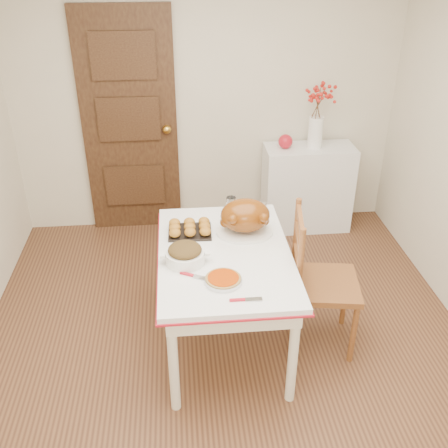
{
  "coord_description": "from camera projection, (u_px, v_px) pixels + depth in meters",
  "views": [
    {
      "loc": [
        -0.28,
        -2.59,
        2.57
      ],
      "look_at": [
        -0.01,
        0.24,
        0.94
      ],
      "focal_mm": 41.43,
      "sensor_mm": 36.0,
      "label": 1
    }
  ],
  "objects": [
    {
      "name": "carving_knife",
      "position": [
        198.0,
        277.0,
        3.08
      ],
      "size": [
        0.24,
        0.16,
        0.01
      ],
      "primitive_type": null,
      "rotation": [
        0.0,
        0.0,
        -0.48
      ],
      "color": "silver",
      "rests_on": "kitchen_table"
    },
    {
      "name": "door_back",
      "position": [
        130.0,
        125.0,
        4.67
      ],
      "size": [
        0.85,
        0.06,
        2.06
      ],
      "primitive_type": "cube",
      "color": "black",
      "rests_on": "ground"
    },
    {
      "name": "sideboard",
      "position": [
        307.0,
        188.0,
        4.95
      ],
      "size": [
        0.83,
        0.37,
        0.83
      ],
      "primitive_type": "cube",
      "color": "white",
      "rests_on": "floor"
    },
    {
      "name": "stuffing_dish",
      "position": [
        185.0,
        254.0,
        3.2
      ],
      "size": [
        0.33,
        0.26,
        0.12
      ],
      "primitive_type": null,
      "rotation": [
        0.0,
        0.0,
        -0.05
      ],
      "color": "brown",
      "rests_on": "kitchen_table"
    },
    {
      "name": "floor",
      "position": [
        229.0,
        361.0,
        3.54
      ],
      "size": [
        3.5,
        4.0,
        0.0
      ],
      "primitive_type": "cube",
      "color": "#422619",
      "rests_on": "ground"
    },
    {
      "name": "shaker_pair",
      "position": [
        260.0,
        209.0,
        3.75
      ],
      "size": [
        0.1,
        0.05,
        0.09
      ],
      "primitive_type": null,
      "rotation": [
        0.0,
        0.0,
        -0.16
      ],
      "color": "white",
      "rests_on": "kitchen_table"
    },
    {
      "name": "kitchen_table",
      "position": [
        225.0,
        299.0,
        3.52
      ],
      "size": [
        0.87,
        1.27,
        0.76
      ],
      "primitive_type": null,
      "color": "white",
      "rests_on": "floor"
    },
    {
      "name": "berry_vase",
      "position": [
        317.0,
        116.0,
        4.6
      ],
      "size": [
        0.31,
        0.31,
        0.59
      ],
      "primitive_type": null,
      "color": "white",
      "rests_on": "sideboard"
    },
    {
      "name": "turkey_platter",
      "position": [
        245.0,
        217.0,
        3.48
      ],
      "size": [
        0.43,
        0.36,
        0.25
      ],
      "primitive_type": null,
      "rotation": [
        0.0,
        0.0,
        0.14
      ],
      "color": "brown",
      "rests_on": "kitchen_table"
    },
    {
      "name": "wall_back",
      "position": [
        206.0,
        98.0,
        4.65
      ],
      "size": [
        3.5,
        0.0,
        2.5
      ],
      "primitive_type": "cube",
      "color": "beige",
      "rests_on": "ground"
    },
    {
      "name": "chair_oak",
      "position": [
        325.0,
        281.0,
        3.47
      ],
      "size": [
        0.52,
        0.52,
        1.03
      ],
      "primitive_type": null,
      "rotation": [
        0.0,
        0.0,
        1.42
      ],
      "color": "brown",
      "rests_on": "floor"
    },
    {
      "name": "apple",
      "position": [
        285.0,
        142.0,
        4.69
      ],
      "size": [
        0.13,
        0.13,
        0.13
      ],
      "primitive_type": "sphere",
      "color": "#B01523",
      "rests_on": "sideboard"
    },
    {
      "name": "pumpkin_pie",
      "position": [
        223.0,
        279.0,
        3.03
      ],
      "size": [
        0.27,
        0.27,
        0.05
      ],
      "primitive_type": "cylinder",
      "rotation": [
        0.0,
        0.0,
        0.28
      ],
      "color": "#A02F02",
      "rests_on": "kitchen_table"
    },
    {
      "name": "drinking_glass",
      "position": [
        231.0,
        205.0,
        3.77
      ],
      "size": [
        0.09,
        0.09,
        0.12
      ],
      "primitive_type": "cylinder",
      "rotation": [
        0.0,
        0.0,
        0.3
      ],
      "color": "white",
      "rests_on": "kitchen_table"
    },
    {
      "name": "pie_server",
      "position": [
        246.0,
        299.0,
        2.89
      ],
      "size": [
        0.19,
        0.05,
        0.01
      ],
      "primitive_type": null,
      "rotation": [
        0.0,
        0.0,
        -0.0
      ],
      "color": "silver",
      "rests_on": "kitchen_table"
    },
    {
      "name": "rolls_tray",
      "position": [
        190.0,
        228.0,
        3.52
      ],
      "size": [
        0.3,
        0.24,
        0.08
      ],
      "primitive_type": null,
      "rotation": [
        0.0,
        0.0,
        -0.03
      ],
      "color": "#9D5A1B",
      "rests_on": "kitchen_table"
    }
  ]
}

